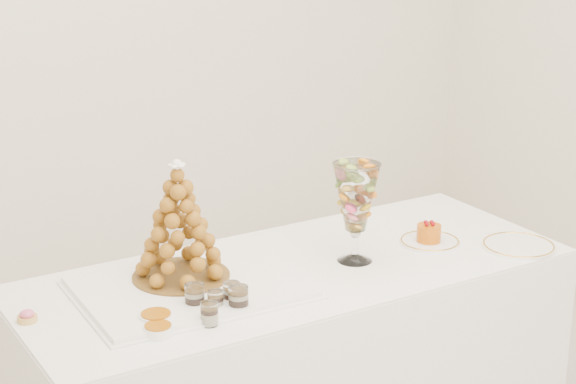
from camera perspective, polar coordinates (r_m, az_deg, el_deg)
buffet_table at (r=3.25m, az=0.40°, el=-10.12°), size 1.83×0.78×0.69m
lace_tray at (r=2.95m, az=-5.83°, el=-5.65°), size 0.68×0.53×0.02m
macaron_vase at (r=3.10m, az=4.06°, el=-0.38°), size 0.15×0.15×0.33m
cake_plate at (r=3.35m, az=8.40°, el=-2.93°), size 0.21×0.21×0.01m
spare_plate at (r=3.37m, az=13.50°, el=-3.13°), size 0.25×0.25×0.01m
pink_tart at (r=2.84m, az=-15.20°, el=-7.14°), size 0.06×0.06×0.04m
verrine_a at (r=2.82m, az=-5.55°, el=-6.21°), size 0.06×0.06×0.08m
verrine_b at (r=2.80m, az=-4.31°, el=-6.46°), size 0.05×0.05×0.06m
verrine_c at (r=2.84m, az=-3.35°, el=-6.03°), size 0.06×0.06×0.07m
verrine_d at (r=2.72m, az=-4.68°, el=-7.21°), size 0.06×0.06×0.07m
verrine_e at (r=2.80m, az=-2.95°, el=-6.36°), size 0.07×0.07×0.08m
ramekin_back at (r=2.75m, az=-7.83°, el=-7.46°), size 0.09×0.09×0.03m
ramekin_front at (r=2.69m, az=-7.71°, el=-8.13°), size 0.08×0.08×0.03m
croquembouche at (r=2.94m, az=-6.48°, el=-1.72°), size 0.30×0.30×0.38m
mousse_cake at (r=3.33m, az=8.35°, el=-2.41°), size 0.08×0.08×0.07m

